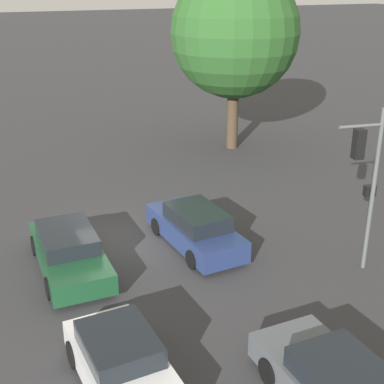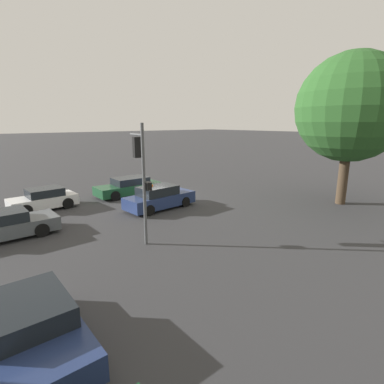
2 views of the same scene
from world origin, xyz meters
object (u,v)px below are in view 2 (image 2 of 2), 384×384
(crossing_car_0, at_px, (44,199))
(street_tree, at_px, (351,108))
(crossing_car_1, at_px, (129,187))
(parked_car_0, at_px, (31,328))
(crossing_car_2, at_px, (159,198))
(traffic_signal, at_px, (142,167))
(crossing_car_3, at_px, (1,226))

(crossing_car_0, bearing_deg, street_tree, 141.76)
(crossing_car_1, distance_m, parked_car_0, 15.75)
(crossing_car_2, bearing_deg, street_tree, -37.85)
(street_tree, distance_m, traffic_signal, 14.09)
(crossing_car_1, height_order, parked_car_0, same)
(traffic_signal, bearing_deg, crossing_car_1, 75.37)
(crossing_car_0, height_order, crossing_car_3, crossing_car_0)
(traffic_signal, height_order, crossing_car_0, traffic_signal)
(crossing_car_2, distance_m, parked_car_0, 12.33)
(crossing_car_3, bearing_deg, traffic_signal, -42.73)
(crossing_car_0, bearing_deg, traffic_signal, 101.45)
(crossing_car_1, bearing_deg, street_tree, 131.94)
(parked_car_0, bearing_deg, street_tree, 94.86)
(street_tree, xyz_separation_m, crossing_car_2, (9.89, -6.94, -5.51))
(traffic_signal, height_order, crossing_car_2, traffic_signal)
(street_tree, bearing_deg, traffic_signal, -12.14)
(traffic_signal, relative_size, crossing_car_1, 1.10)
(crossing_car_1, relative_size, crossing_car_3, 1.02)
(crossing_car_0, xyz_separation_m, parked_car_0, (3.60, 12.71, 0.00))
(crossing_car_1, height_order, crossing_car_2, crossing_car_2)
(crossing_car_2, bearing_deg, crossing_car_3, 173.65)
(traffic_signal, bearing_deg, street_tree, -2.10)
(crossing_car_3, bearing_deg, street_tree, -21.85)
(street_tree, bearing_deg, crossing_car_2, -35.06)
(crossing_car_0, distance_m, crossing_car_1, 5.88)
(street_tree, height_order, parked_car_0, street_tree)
(street_tree, relative_size, traffic_signal, 1.81)
(traffic_signal, distance_m, crossing_car_0, 9.23)
(street_tree, height_order, traffic_signal, street_tree)
(crossing_car_0, distance_m, crossing_car_3, 4.93)
(parked_car_0, bearing_deg, traffic_signal, 127.61)
(traffic_signal, xyz_separation_m, crossing_car_0, (2.01, -8.56, -2.79))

